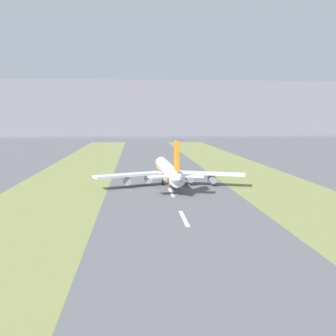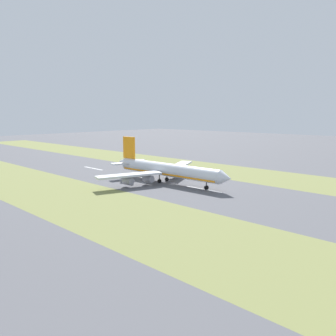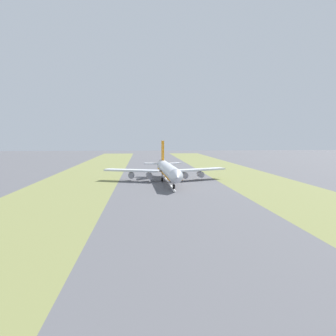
% 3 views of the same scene
% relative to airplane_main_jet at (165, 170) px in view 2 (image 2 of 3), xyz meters
% --- Properties ---
extents(ground_plane, '(800.00, 800.00, 0.00)m').
position_rel_airplane_main_jet_xyz_m(ground_plane, '(-0.51, 4.39, -6.02)').
color(ground_plane, '#56565B').
extents(grass_median_west, '(40.00, 600.00, 0.01)m').
position_rel_airplane_main_jet_xyz_m(grass_median_west, '(-45.51, 4.39, -6.02)').
color(grass_median_west, olive).
rests_on(grass_median_west, ground).
extents(grass_median_east, '(40.00, 600.00, 0.01)m').
position_rel_airplane_main_jet_xyz_m(grass_median_east, '(44.49, 4.39, -6.02)').
color(grass_median_east, olive).
rests_on(grass_median_east, ground).
extents(centreline_dash_near, '(1.20, 18.00, 0.01)m').
position_rel_airplane_main_jet_xyz_m(centreline_dash_near, '(-0.51, -58.10, -6.01)').
color(centreline_dash_near, silver).
rests_on(centreline_dash_near, ground).
extents(centreline_dash_mid, '(1.20, 18.00, 0.01)m').
position_rel_airplane_main_jet_xyz_m(centreline_dash_mid, '(-0.51, -18.10, -6.01)').
color(centreline_dash_mid, silver).
rests_on(centreline_dash_mid, ground).
extents(centreline_dash_far, '(1.20, 18.00, 0.01)m').
position_rel_airplane_main_jet_xyz_m(centreline_dash_far, '(-0.51, 21.90, -6.01)').
color(centreline_dash_far, silver).
rests_on(centreline_dash_far, ground).
extents(airplane_main_jet, '(64.09, 67.16, 20.20)m').
position_rel_airplane_main_jet_xyz_m(airplane_main_jet, '(0.00, 0.00, 0.00)').
color(airplane_main_jet, silver).
rests_on(airplane_main_jet, ground).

